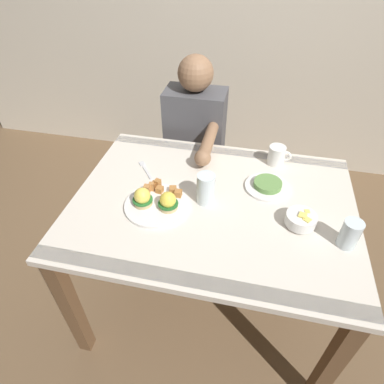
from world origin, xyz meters
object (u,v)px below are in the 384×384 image
coffee_mug (277,155)px  side_plate (267,186)px  water_glass_far (349,235)px  water_glass_near (206,190)px  dining_table (212,219)px  fruit_bowl (301,220)px  fork (145,169)px  eggs_benedict_plate (156,201)px  diner_person (195,141)px

coffee_mug → side_plate: 0.21m
water_glass_far → water_glass_near: bearing=166.9°
dining_table → water_glass_far: water_glass_far is taller
coffee_mug → side_plate: (-0.03, -0.20, -0.04)m
coffee_mug → side_plate: coffee_mug is taller
fruit_bowl → fork: size_ratio=0.90×
dining_table → eggs_benedict_plate: size_ratio=4.44×
dining_table → fruit_bowl: size_ratio=10.00×
eggs_benedict_plate → diner_person: 0.69m
fork → fruit_bowl: bearing=-17.0°
side_plate → dining_table: bearing=-147.1°
fruit_bowl → water_glass_near: size_ratio=0.87×
fruit_bowl → water_glass_near: 0.40m
water_glass_far → side_plate: size_ratio=0.58×
water_glass_near → eggs_benedict_plate: bearing=-158.1°
coffee_mug → fork: bearing=-163.1°
dining_table → coffee_mug: coffee_mug is taller
eggs_benedict_plate → side_plate: bearing=25.9°
fork → water_glass_near: 0.37m
water_glass_near → fruit_bowl: bearing=-9.1°
diner_person → fork: bearing=-108.9°
fork → water_glass_far: 0.93m
coffee_mug → fruit_bowl: bearing=-75.5°
fork → eggs_benedict_plate: bearing=-61.3°
fruit_bowl → fork: (-0.72, 0.22, -0.03)m
fruit_bowl → dining_table: bearing=170.7°
dining_table → eggs_benedict_plate: (-0.23, -0.07, 0.13)m
fork → side_plate: size_ratio=0.67×
coffee_mug → diner_person: size_ratio=0.10×
eggs_benedict_plate → coffee_mug: size_ratio=2.42×
water_glass_near → water_glass_far: water_glass_near is taller
dining_table → diner_person: diner_person is taller
coffee_mug → diner_person: (-0.46, 0.26, -0.14)m
eggs_benedict_plate → water_glass_far: size_ratio=2.32×
dining_table → water_glass_far: (0.52, -0.13, 0.16)m
fork → water_glass_far: water_glass_far is taller
side_plate → eggs_benedict_plate: bearing=-154.1°
fruit_bowl → fork: fruit_bowl is taller
dining_table → fruit_bowl: fruit_bowl is taller
dining_table → coffee_mug: size_ratio=10.76×
dining_table → fork: bearing=155.9°
water_glass_far → fork: bearing=162.0°
dining_table → diner_person: 0.64m
eggs_benedict_plate → water_glass_far: bearing=-3.8°
water_glass_far → diner_person: size_ratio=0.10×
water_glass_far → diner_person: diner_person is taller
side_plate → fork: bearing=178.5°
fruit_bowl → coffee_mug: size_ratio=1.08×
coffee_mug → fork: size_ratio=0.83×
eggs_benedict_plate → dining_table: bearing=18.2°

